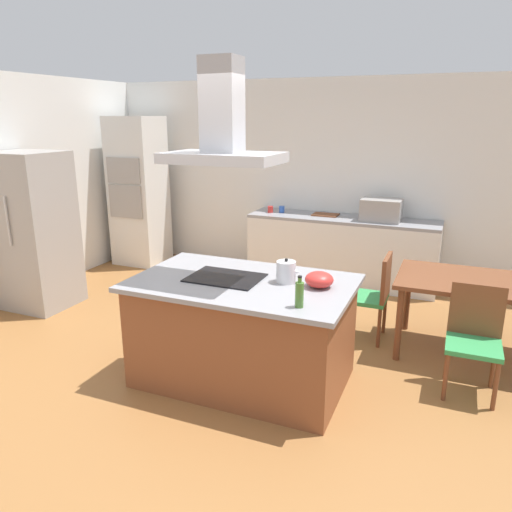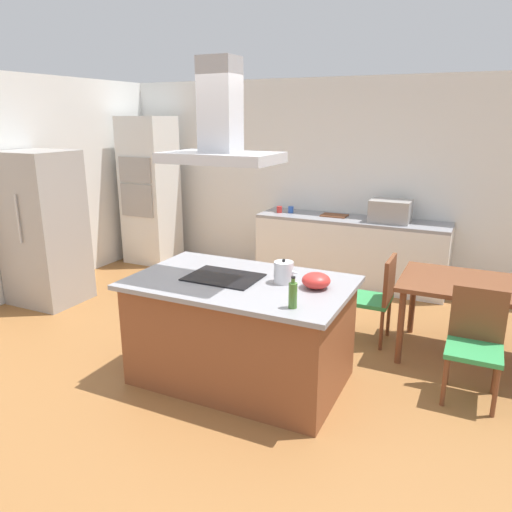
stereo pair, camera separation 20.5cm
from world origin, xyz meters
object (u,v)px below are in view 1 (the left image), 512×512
object	(u,v)px
cooktop	(225,278)
dining_table	(476,289)
tea_kettle	(286,272)
olive_oil_bottle	(299,294)
wall_oven_stack	(139,192)
chair_facing_island	(475,333)
mixing_bowl	(319,280)
countertop_microwave	(381,210)
coffee_mug_blue	(282,209)
refrigerator	(33,231)
range_hood	(222,130)
coffee_mug_red	(270,209)
cutting_board	(325,215)
chair_at_left_end	(374,292)

from	to	relation	value
cooktop	dining_table	size ratio (longest dim) A/B	0.43
tea_kettle	olive_oil_bottle	distance (m)	0.54
wall_oven_stack	chair_facing_island	world-z (taller)	wall_oven_stack
olive_oil_bottle	mixing_bowl	world-z (taller)	olive_oil_bottle
dining_table	countertop_microwave	bearing A→B (deg)	124.70
coffee_mug_blue	wall_oven_stack	xyz separation A→B (m)	(-2.21, -0.25, 0.16)
chair_facing_island	cooktop	bearing A→B (deg)	-163.63
tea_kettle	refrigerator	size ratio (longest dim) A/B	0.12
range_hood	refrigerator	bearing A→B (deg)	166.64
wall_oven_stack	dining_table	xyz separation A→B (m)	(4.71, -1.40, -0.43)
mixing_bowl	coffee_mug_blue	world-z (taller)	mixing_bowl
wall_oven_stack	dining_table	world-z (taller)	wall_oven_stack
coffee_mug_red	wall_oven_stack	distance (m)	2.08
coffee_mug_red	coffee_mug_blue	world-z (taller)	same
coffee_mug_blue	cutting_board	xyz separation A→B (m)	(0.62, 0.03, -0.04)
countertop_microwave	dining_table	world-z (taller)	countertop_microwave
coffee_mug_red	mixing_bowl	bearing A→B (deg)	-61.97
mixing_bowl	dining_table	distance (m)	1.68
cutting_board	range_hood	size ratio (longest dim) A/B	0.38
wall_oven_stack	olive_oil_bottle	bearing A→B (deg)	-40.71
cooktop	chair_at_left_end	distance (m)	1.67
wall_oven_stack	cutting_board	bearing A→B (deg)	5.73
coffee_mug_blue	dining_table	world-z (taller)	coffee_mug_blue
chair_facing_island	dining_table	bearing A→B (deg)	90.00
tea_kettle	refrigerator	distance (m)	3.37
cutting_board	mixing_bowl	bearing A→B (deg)	-76.24
tea_kettle	chair_facing_island	bearing A→B (deg)	17.89
cooktop	coffee_mug_blue	bearing A→B (deg)	100.46
dining_table	wall_oven_stack	bearing A→B (deg)	163.38
tea_kettle	coffee_mug_blue	xyz separation A→B (m)	(-1.03, 2.79, -0.04)
dining_table	chair_at_left_end	size ratio (longest dim) A/B	1.57
olive_oil_bottle	countertop_microwave	xyz separation A→B (m)	(0.07, 3.25, 0.04)
coffee_mug_blue	cutting_board	world-z (taller)	coffee_mug_blue
refrigerator	olive_oil_bottle	bearing A→B (deg)	-16.17
refrigerator	wall_oven_stack	bearing A→B (deg)	87.68
cooktop	range_hood	world-z (taller)	range_hood
cooktop	wall_oven_stack	world-z (taller)	wall_oven_stack
tea_kettle	range_hood	world-z (taller)	range_hood
dining_table	olive_oil_bottle	bearing A→B (deg)	-126.68
coffee_mug_red	cooktop	bearing A→B (deg)	-76.48
cutting_board	dining_table	distance (m)	2.54
olive_oil_bottle	chair_facing_island	xyz separation A→B (m)	(1.20, 0.95, -0.49)
refrigerator	range_hood	bearing A→B (deg)	-13.36
olive_oil_bottle	coffee_mug_blue	bearing A→B (deg)	111.65
coffee_mug_blue	refrigerator	size ratio (longest dim) A/B	0.05
coffee_mug_red	chair_at_left_end	size ratio (longest dim) A/B	0.10
wall_oven_stack	countertop_microwave	bearing A→B (deg)	3.75
chair_facing_island	olive_oil_bottle	bearing A→B (deg)	-141.76
countertop_microwave	chair_at_left_end	world-z (taller)	countertop_microwave
range_hood	cutting_board	bearing A→B (deg)	88.35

